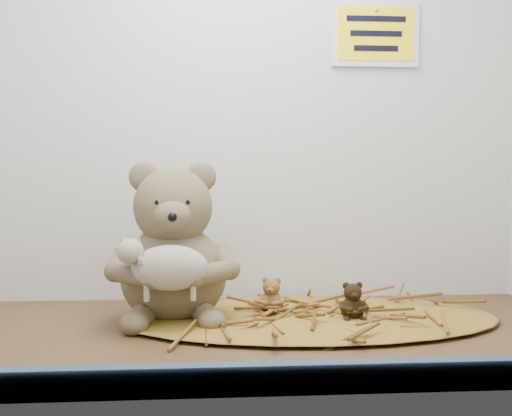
{
  "coord_description": "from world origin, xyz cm",
  "views": [
    {
      "loc": [
        -5.2,
        -103.0,
        25.88
      ],
      "look_at": [
        3.07,
        3.18,
        20.3
      ],
      "focal_mm": 45.0,
      "sensor_mm": 36.0,
      "label": 1
    }
  ],
  "objects": [
    {
      "name": "straw_bed",
      "position": [
        13.2,
        7.98,
        0.65
      ],
      "size": [
        67.08,
        38.95,
        1.3
      ],
      "primitive_type": "ellipsoid",
      "color": "brown",
      "rests_on": "shelf_floor"
    },
    {
      "name": "front_rail",
      "position": [
        0.0,
        -28.8,
        1.8
      ],
      "size": [
        119.28,
        2.2,
        3.6
      ],
      "primitive_type": "cube",
      "color": "#324561",
      "rests_on": "shelf_floor"
    },
    {
      "name": "wall_sign",
      "position": [
        30.0,
        29.4,
        55.0
      ],
      "size": [
        16.0,
        1.2,
        11.0
      ],
      "primitive_type": "cube",
      "color": "yellow",
      "rests_on": "back_wall"
    },
    {
      "name": "mini_teddy_brown",
      "position": [
        19.91,
        4.83,
        4.48
      ],
      "size": [
        5.17,
        5.46,
        6.37
      ],
      "primitive_type": null,
      "rotation": [
        0.0,
        0.0,
        -0.01
      ],
      "color": "black",
      "rests_on": "straw_bed"
    },
    {
      "name": "alcove_shell",
      "position": [
        0.0,
        9.0,
        45.0
      ],
      "size": [
        120.4,
        60.2,
        90.4
      ],
      "color": "#433017",
      "rests_on": "ground"
    },
    {
      "name": "mini_teddy_tan",
      "position": [
        6.49,
        11.13,
        4.47
      ],
      "size": [
        6.34,
        6.54,
        6.34
      ],
      "primitive_type": null,
      "rotation": [
        0.0,
        0.0,
        -0.26
      ],
      "color": "olive",
      "rests_on": "straw_bed"
    },
    {
      "name": "toy_lamb",
      "position": [
        -11.06,
        0.52,
        10.81
      ],
      "size": [
        16.09,
        9.82,
        10.4
      ],
      "primitive_type": null,
      "color": "#B8B2A5",
      "rests_on": "main_teddy"
    },
    {
      "name": "main_teddy",
      "position": [
        -11.06,
        10.6,
        14.07
      ],
      "size": [
        23.65,
        24.86,
        28.13
      ],
      "primitive_type": null,
      "rotation": [
        0.0,
        0.0,
        0.04
      ],
      "color": "olive",
      "rests_on": "shelf_floor"
    }
  ]
}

